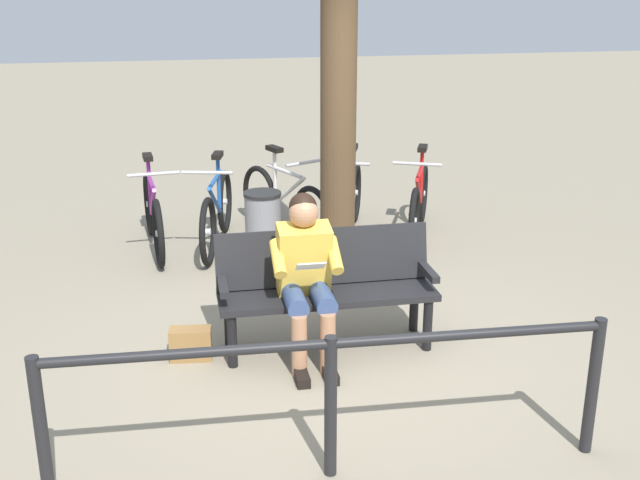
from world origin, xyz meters
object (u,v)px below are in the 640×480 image
at_px(bicycle_black, 285,204).
at_px(bench, 326,281).
at_px(bicycle_purple, 153,215).
at_px(person_reading, 306,270).
at_px(handbag, 191,344).
at_px(litter_bin, 263,230).
at_px(bicycle_silver, 350,203).
at_px(tree_trunk, 338,92).
at_px(bicycle_orange, 217,213).
at_px(bicycle_blue, 419,203).

bearing_deg(bicycle_black, bench, -25.99).
bearing_deg(bench, bicycle_purple, -61.59).
bearing_deg(person_reading, bicycle_black, -94.90).
bearing_deg(handbag, bicycle_black, -112.32).
bearing_deg(handbag, bench, -175.57).
bearing_deg(litter_bin, bicycle_purple, -34.93).
relative_size(handbag, bicycle_silver, 0.19).
xyz_separation_m(tree_trunk, bicycle_black, (0.34, -1.05, -1.30)).
height_order(litter_bin, bicycle_orange, bicycle_orange).
relative_size(litter_bin, bicycle_orange, 0.45).
height_order(bench, bicycle_purple, bicycle_purple).
relative_size(tree_trunk, bicycle_silver, 2.07).
bearing_deg(bicycle_blue, bicycle_silver, -80.11).
xyz_separation_m(person_reading, handbag, (0.84, -0.09, -0.54)).
height_order(tree_trunk, bicycle_blue, tree_trunk).
relative_size(bicycle_blue, bicycle_purple, 0.94).
height_order(bench, handbag, bench).
relative_size(person_reading, bicycle_orange, 0.73).
height_order(tree_trunk, litter_bin, tree_trunk).
bearing_deg(bicycle_black, bicycle_blue, 55.05).
xyz_separation_m(litter_bin, bicycle_orange, (0.39, -0.66, -0.01)).
distance_m(person_reading, bicycle_purple, 2.80).
xyz_separation_m(handbag, bicycle_silver, (-1.75, -2.52, 0.24)).
relative_size(tree_trunk, bicycle_orange, 2.01).
relative_size(tree_trunk, bicycle_purple, 1.98).
height_order(person_reading, bicycle_purple, person_reading).
bearing_deg(litter_bin, bench, 99.00).
bearing_deg(person_reading, bench, -136.57).
distance_m(handbag, bicycle_orange, 2.46).
xyz_separation_m(person_reading, tree_trunk, (-0.58, -1.65, 1.00)).
height_order(bicycle_blue, bicycle_silver, same).
bearing_deg(tree_trunk, litter_bin, -15.84).
xyz_separation_m(person_reading, bicycle_black, (-0.24, -2.70, -0.31)).
xyz_separation_m(bicycle_blue, bicycle_silver, (0.70, -0.16, 0.00)).
height_order(person_reading, bicycle_silver, person_reading).
distance_m(litter_bin, bicycle_orange, 0.77).
height_order(bench, person_reading, person_reading).
relative_size(litter_bin, bicycle_purple, 0.44).
height_order(bench, litter_bin, bench).
height_order(bicycle_silver, bicycle_black, same).
xyz_separation_m(tree_trunk, litter_bin, (0.67, -0.19, -1.29)).
relative_size(person_reading, bicycle_silver, 0.75).
bearing_deg(handbag, tree_trunk, -132.11).
distance_m(bicycle_black, bicycle_orange, 0.75).
xyz_separation_m(bench, litter_bin, (0.27, -1.68, -0.14)).
distance_m(bicycle_silver, bicycle_purple, 2.03).
distance_m(tree_trunk, bicycle_purple, 2.32).
bearing_deg(bicycle_silver, bicycle_purple, -68.69).
height_order(handbag, bicycle_silver, bicycle_silver).
relative_size(bicycle_black, bicycle_purple, 0.93).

